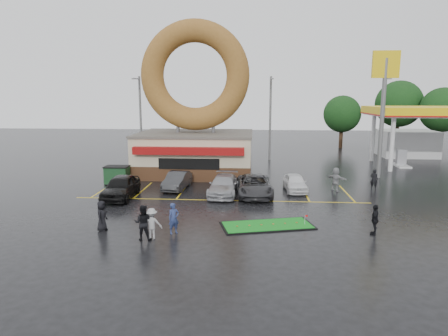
# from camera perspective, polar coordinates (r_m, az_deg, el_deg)

# --- Properties ---
(ground) EXTENTS (120.00, 120.00, 0.00)m
(ground) POSITION_cam_1_polar(r_m,az_deg,el_deg) (23.80, -1.25, -6.73)
(ground) COLOR black
(ground) RESTS_ON ground
(donut_shop) EXTENTS (10.20, 8.70, 13.50)m
(donut_shop) POSITION_cam_1_polar(r_m,az_deg,el_deg) (36.08, -4.10, 6.30)
(donut_shop) COLOR #472B19
(donut_shop) RESTS_ON ground
(gas_station) EXTENTS (12.30, 13.65, 5.90)m
(gas_station) POSITION_cam_1_polar(r_m,az_deg,el_deg) (47.20, 26.48, 5.26)
(gas_station) COLOR silver
(gas_station) RESTS_ON ground
(shell_sign) EXTENTS (2.20, 0.36, 10.60)m
(shell_sign) POSITION_cam_1_polar(r_m,az_deg,el_deg) (36.30, 21.90, 10.22)
(shell_sign) COLOR slate
(shell_sign) RESTS_ON ground
(streetlight_left) EXTENTS (0.40, 2.21, 9.00)m
(streetlight_left) POSITION_cam_1_polar(r_m,az_deg,el_deg) (44.33, -11.86, 7.26)
(streetlight_left) COLOR slate
(streetlight_left) RESTS_ON ground
(streetlight_mid) EXTENTS (0.40, 2.21, 9.00)m
(streetlight_mid) POSITION_cam_1_polar(r_m,az_deg,el_deg) (43.66, 6.63, 7.37)
(streetlight_mid) COLOR slate
(streetlight_mid) RESTS_ON ground
(streetlight_right) EXTENTS (0.40, 2.21, 9.00)m
(streetlight_right) POSITION_cam_1_polar(r_m,az_deg,el_deg) (46.71, 21.56, 6.91)
(streetlight_right) COLOR slate
(streetlight_right) RESTS_ON ground
(tree_far_a) EXTENTS (5.60, 5.60, 8.00)m
(tree_far_a) POSITION_cam_1_polar(r_m,az_deg,el_deg) (57.82, 28.77, 7.28)
(tree_far_a) COLOR #332114
(tree_far_a) RESTS_ON ground
(tree_far_c) EXTENTS (6.30, 6.30, 9.00)m
(tree_far_c) POSITION_cam_1_polar(r_m,az_deg,el_deg) (60.03, 23.73, 8.37)
(tree_far_c) COLOR #332114
(tree_far_c) RESTS_ON ground
(tree_far_d) EXTENTS (4.90, 4.90, 7.00)m
(tree_far_d) POSITION_cam_1_polar(r_m,az_deg,el_deg) (55.97, 16.52, 7.39)
(tree_far_d) COLOR #332114
(tree_far_d) RESTS_ON ground
(car_black) EXTENTS (1.97, 4.68, 1.58)m
(car_black) POSITION_cam_1_polar(r_m,az_deg,el_deg) (28.35, -14.51, -2.62)
(car_black) COLOR black
(car_black) RESTS_ON ground
(car_dgrey) EXTENTS (1.78, 4.09, 1.31)m
(car_dgrey) POSITION_cam_1_polar(r_m,az_deg,el_deg) (30.28, -6.70, -1.81)
(car_dgrey) COLOR #2E2E30
(car_dgrey) RESTS_ON ground
(car_silver) EXTENTS (2.13, 4.83, 1.38)m
(car_silver) POSITION_cam_1_polar(r_m,az_deg,el_deg) (28.36, -0.05, -2.49)
(car_silver) COLOR #9C9CA1
(car_silver) RESTS_ON ground
(car_grey) EXTENTS (2.68, 5.27, 1.43)m
(car_grey) POSITION_cam_1_polar(r_m,az_deg,el_deg) (28.25, 4.38, -2.52)
(car_grey) COLOR #333335
(car_grey) RESTS_ON ground
(car_white) EXTENTS (1.72, 3.82, 1.28)m
(car_white) POSITION_cam_1_polar(r_m,az_deg,el_deg) (29.91, 10.11, -2.08)
(car_white) COLOR white
(car_white) RESTS_ON ground
(person_blue) EXTENTS (0.69, 0.65, 1.59)m
(person_blue) POSITION_cam_1_polar(r_m,az_deg,el_deg) (20.68, -7.20, -7.15)
(person_blue) COLOR navy
(person_blue) RESTS_ON ground
(person_blackjkt) EXTENTS (0.87, 0.68, 1.76)m
(person_blackjkt) POSITION_cam_1_polar(r_m,az_deg,el_deg) (19.99, -11.49, -7.66)
(person_blackjkt) COLOR black
(person_blackjkt) RESTS_ON ground
(person_hoodie) EXTENTS (1.10, 0.76, 1.55)m
(person_hoodie) POSITION_cam_1_polar(r_m,az_deg,el_deg) (20.10, -10.29, -7.82)
(person_hoodie) COLOR #9B9A9D
(person_hoodie) RESTS_ON ground
(person_bystander) EXTENTS (0.55, 0.81, 1.61)m
(person_bystander) POSITION_cam_1_polar(r_m,az_deg,el_deg) (21.84, -17.06, -6.56)
(person_bystander) COLOR black
(person_bystander) RESTS_ON ground
(person_cameraman) EXTENTS (0.69, 1.00, 1.58)m
(person_cameraman) POSITION_cam_1_polar(r_m,az_deg,el_deg) (21.74, 20.75, -6.91)
(person_cameraman) COLOR black
(person_cameraman) RESTS_ON ground
(person_walker_near) EXTENTS (1.52, 1.53, 1.76)m
(person_walker_near) POSITION_cam_1_polar(r_m,az_deg,el_deg) (30.57, 15.68, -1.57)
(person_walker_near) COLOR gray
(person_walker_near) RESTS_ON ground
(person_walker_far) EXTENTS (0.66, 0.55, 1.54)m
(person_walker_far) POSITION_cam_1_polar(r_m,az_deg,el_deg) (32.04, 20.64, -1.53)
(person_walker_far) COLOR black
(person_walker_far) RESTS_ON ground
(dumpster) EXTENTS (1.81, 1.22, 1.30)m
(dumpster) POSITION_cam_1_polar(r_m,az_deg,el_deg) (33.35, -15.04, -0.97)
(dumpster) COLOR #194121
(dumpster) RESTS_ON ground
(putting_green) EXTENTS (5.30, 3.31, 0.61)m
(putting_green) POSITION_cam_1_polar(r_m,az_deg,el_deg) (21.98, 6.21, -8.14)
(putting_green) COLOR black
(putting_green) RESTS_ON ground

